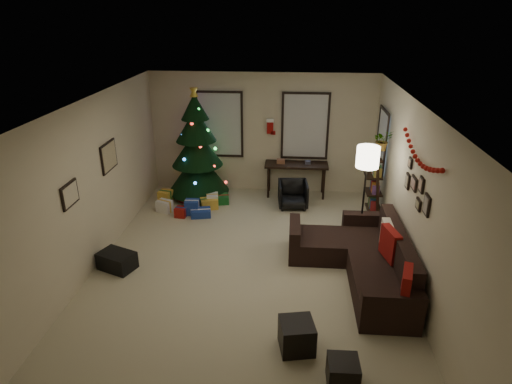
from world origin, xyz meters
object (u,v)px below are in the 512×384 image
Objects in this scene: christmas_tree at (197,152)px; sofa at (363,259)px; desk at (296,167)px; desk_chair at (293,194)px; bookshelf at (375,187)px.

sofa is (3.26, -2.93, -0.77)m from christmas_tree.
christmas_tree reaches higher than desk.
desk is at bearing 5.82° from christmas_tree.
christmas_tree is 2.30m from desk_chair.
desk reaches higher than desk_chair.
christmas_tree reaches higher than desk_chair.
desk_chair is (-0.06, -0.65, -0.38)m from desk.
sofa is 1.66× the size of bookshelf.
bookshelf is at bearing -39.36° from desk.
sofa reaches higher than desk.
christmas_tree is 4.45m from sofa.
christmas_tree is at bearing 163.71° from desk_chair.
christmas_tree is 2.23m from desk.
desk_chair is (2.12, -0.43, -0.76)m from christmas_tree.
christmas_tree is 0.98× the size of sofa.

